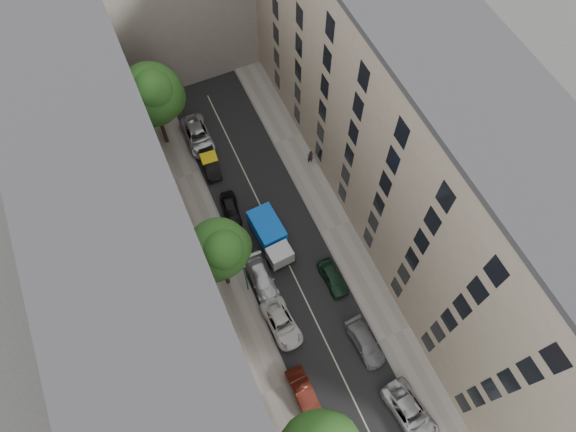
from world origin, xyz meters
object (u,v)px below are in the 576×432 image
car_left_2 (282,323)px  car_left_4 (231,209)px  car_left_3 (262,279)px  car_left_5 (210,163)px  car_right_2 (333,278)px  pedestrian (310,157)px  car_right_1 (365,343)px  lamp_post (245,274)px  tree_far (153,96)px  car_left_6 (198,136)px  car_right_0 (411,413)px  tree_mid (221,250)px  car_left_1 (304,393)px  tarp_truck (271,236)px

car_left_2 → car_left_4: 11.90m
car_left_3 → car_left_5: bearing=90.9°
car_right_2 → pedestrian: 12.62m
car_right_1 → lamp_post: 11.38m
car_left_5 → tree_far: tree_far is taller
car_left_2 → car_left_6: 21.10m
car_left_4 → car_left_5: bearing=98.8°
car_right_0 → lamp_post: 16.78m
car_left_2 → pedestrian: size_ratio=2.70×
car_left_3 → tree_far: (-2.92, 17.78, 6.29)m
tree_mid → car_left_1: bearing=-79.8°
car_right_2 → tree_mid: bearing=156.0°
car_right_0 → car_right_2: (-0.52, 12.40, -0.09)m
car_right_2 → tree_far: size_ratio=0.38×
car_left_4 → car_right_0: car_right_0 is taller
lamp_post → car_left_6: bearing=85.3°
car_left_1 → car_right_2: bearing=48.9°
car_left_3 → tree_mid: (-2.66, 1.09, 6.28)m
tarp_truck → tree_mid: size_ratio=0.58×
car_left_5 → tarp_truck: bearing=-73.1°
car_left_4 → pedestrian: (9.20, 2.12, 0.38)m
car_left_5 → lamp_post: lamp_post is taller
car_right_1 → lamp_post: (-7.00, 8.46, 3.01)m
car_left_6 → tree_far: 6.95m
lamp_post → tree_mid: bearing=135.5°
car_left_4 → car_right_2: (5.71, -10.00, 0.00)m
car_left_3 → tree_mid: size_ratio=0.48×
car_left_1 → car_left_5: bearing=86.9°
car_left_6 → tree_far: size_ratio=0.53×
car_left_6 → pedestrian: pedestrian is taller
car_left_5 → tree_mid: (-2.66, -12.11, 6.31)m
car_left_5 → car_right_0: size_ratio=0.75×
car_right_1 → tree_far: size_ratio=0.43×
car_left_3 → lamp_post: bearing=-173.2°
pedestrian → tree_far: bearing=-34.0°
car_left_6 → pedestrian: bearing=-35.9°
tree_far → lamp_post: (1.52, -17.93, -3.33)m
car_left_6 → car_right_0: (6.23, -31.60, -0.01)m
car_left_2 → car_left_5: (0.00, 17.50, 0.00)m
car_left_2 → car_left_4: bearing=86.6°
car_right_0 → car_right_1: bearing=88.9°
tarp_truck → car_left_4: tarp_truck is taller
car_right_0 → tree_mid: bearing=112.3°
car_left_2 → car_right_1: size_ratio=1.08×
car_left_1 → car_left_5: 23.29m
car_right_1 → pedestrian: pedestrian is taller
car_left_3 → car_right_0: car_right_0 is taller
car_left_5 → lamp_post: (-1.40, -13.34, 2.98)m
tarp_truck → tree_mid: tree_mid is taller
car_left_6 → tree_mid: tree_mid is taller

